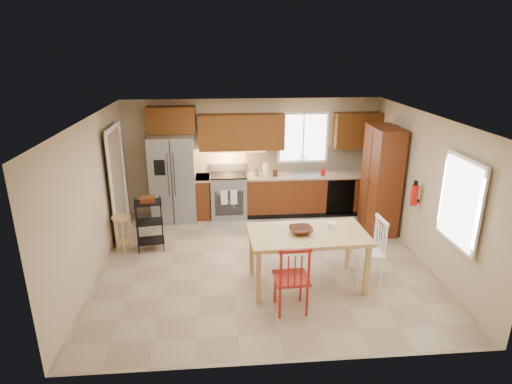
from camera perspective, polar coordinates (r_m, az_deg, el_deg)
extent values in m
plane|color=tan|center=(7.51, 1.07, -9.30)|extent=(5.50, 5.50, 0.00)
cube|color=silver|center=(6.69, 1.20, 9.88)|extent=(5.50, 5.00, 0.02)
cube|color=#CCB793|center=(9.39, -0.43, 4.78)|extent=(5.50, 0.02, 2.50)
cube|color=#CCB793|center=(4.74, 4.28, -10.32)|extent=(5.50, 0.02, 2.50)
cube|color=#CCB793|center=(7.27, -20.98, -0.85)|extent=(0.02, 5.00, 2.50)
cube|color=#CCB793|center=(7.77, 21.74, 0.31)|extent=(0.02, 5.00, 2.50)
cube|color=gray|center=(9.15, -10.93, 1.83)|extent=(0.92, 0.75, 1.82)
cube|color=gray|center=(9.29, -3.66, -0.51)|extent=(0.76, 0.63, 0.92)
cube|color=#5C2A10|center=(9.32, -7.04, -0.62)|extent=(0.30, 0.60, 0.90)
cube|color=#5C2A10|center=(9.52, 7.49, -0.22)|extent=(2.92, 0.60, 0.90)
cube|color=black|center=(9.39, 11.19, -0.70)|extent=(0.60, 0.02, 0.78)
cube|color=beige|center=(9.57, 7.32, 4.44)|extent=(2.92, 0.03, 0.55)
cube|color=#623610|center=(9.07, -11.28, 9.40)|extent=(1.00, 0.35, 0.55)
cube|color=#623610|center=(9.08, -1.95, 7.99)|extent=(1.80, 0.35, 0.75)
cube|color=#623610|center=(9.53, 13.39, 8.02)|extent=(1.00, 0.35, 0.75)
cube|color=white|center=(9.42, 6.31, 7.22)|extent=(1.12, 0.04, 1.12)
cube|color=gray|center=(9.35, 6.45, 2.12)|extent=(0.62, 0.46, 0.16)
cube|color=#FFBF66|center=(9.13, -3.80, 5.48)|extent=(1.60, 0.30, 0.01)
imported|color=red|center=(9.30, 8.90, 2.78)|extent=(0.09, 0.09, 0.19)
cylinder|color=white|center=(9.13, 1.31, 2.99)|extent=(0.12, 0.12, 0.28)
cylinder|color=gray|center=(9.12, 0.05, 2.66)|extent=(0.11, 0.11, 0.18)
cylinder|color=#452512|center=(9.14, 2.57, 2.55)|extent=(0.10, 0.10, 0.14)
cube|color=#5C2A10|center=(8.75, 16.34, 1.55)|extent=(0.50, 0.95, 2.10)
cylinder|color=red|center=(7.89, 20.36, -0.39)|extent=(0.12, 0.12, 0.36)
cube|color=white|center=(6.73, 25.60, -1.24)|extent=(0.04, 1.02, 1.32)
cube|color=#8C7A59|center=(8.50, -18.04, 0.87)|extent=(0.04, 0.95, 2.10)
imported|color=#452512|center=(6.51, 5.97, -5.48)|extent=(0.38, 0.38, 0.09)
cylinder|color=white|center=(6.70, 10.02, -4.63)|extent=(0.15, 0.15, 0.17)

